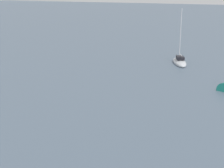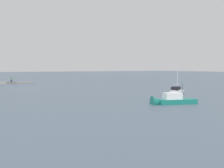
% 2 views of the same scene
% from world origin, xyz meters
% --- Properties ---
extents(sailboat_grey_near, '(6.76, 4.73, 9.34)m').
position_xyz_m(sailboat_grey_near, '(-19.16, 26.68, 0.33)').
color(sailboat_grey_near, '#ADB2B7').
rests_on(sailboat_grey_near, ground_plane).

